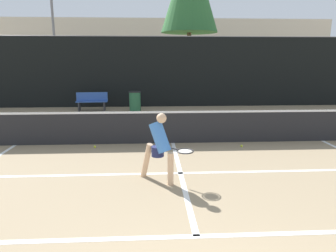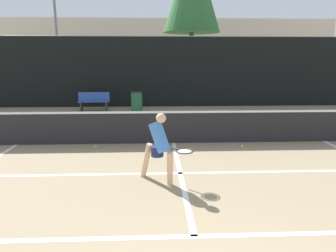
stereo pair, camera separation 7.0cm
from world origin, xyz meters
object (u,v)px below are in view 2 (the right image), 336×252
courtside_bench (94,101)px  trash_bin (137,101)px  player_practicing (160,145)px  parked_car (148,88)px

courtside_bench → trash_bin: 2.04m
player_practicing → parked_car: (-0.49, 12.92, -0.11)m
courtside_bench → trash_bin: trash_bin is taller
courtside_bench → parked_car: parked_car is taller
parked_car → courtside_bench: bearing=-120.2°
courtside_bench → player_practicing: bearing=-73.5°
player_practicing → trash_bin: bearing=137.3°
player_practicing → courtside_bench: player_practicing is taller
courtside_bench → parked_car: size_ratio=0.35×
player_practicing → parked_car: bearing=133.0°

